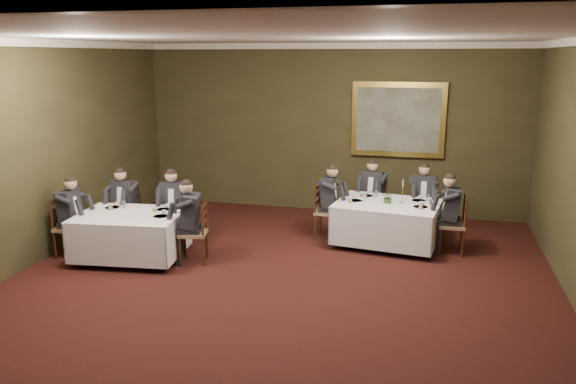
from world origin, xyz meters
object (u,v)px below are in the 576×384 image
at_px(table_second, 131,233).
at_px(candlestick, 402,194).
at_px(chair_main_endright, 452,237).
at_px(diner_sec_endright, 193,232).
at_px(diner_main_backleft, 373,202).
at_px(chair_sec_backleft, 127,226).
at_px(diner_main_endleft, 327,210).
at_px(diner_main_backright, 422,207).
at_px(chair_main_endleft, 326,222).
at_px(diner_main_endright, 452,224).
at_px(chair_main_backleft, 372,213).
at_px(chair_main_backright, 422,219).
at_px(chair_sec_backright, 175,228).
at_px(chair_sec_endright, 194,245).
at_px(diner_sec_endleft, 70,226).
at_px(chair_sec_endleft, 70,239).
at_px(diner_sec_backleft, 126,214).
at_px(painting, 398,120).
at_px(centerpiece, 388,196).
at_px(table_main, 387,220).
at_px(diner_sec_backright, 174,216).

height_order(table_second, candlestick, candlestick).
relative_size(chair_main_endright, diner_sec_endright, 0.74).
height_order(diner_main_backleft, chair_main_endright, diner_main_backleft).
bearing_deg(chair_sec_backleft, candlestick, -165.44).
height_order(diner_main_endleft, candlestick, diner_main_endleft).
distance_m(diner_main_backright, candlestick, 0.93).
xyz_separation_m(chair_main_endleft, diner_main_endright, (2.19, -0.29, 0.23)).
relative_size(diner_main_backleft, candlestick, 3.15).
bearing_deg(chair_main_endright, chair_main_backleft, 51.97).
bearing_deg(diner_sec_endright, chair_sec_backleft, 53.61).
bearing_deg(chair_main_backright, diner_sec_endright, 32.12).
xyz_separation_m(chair_sec_backright, chair_sec_endright, (0.71, -0.78, 0.00)).
xyz_separation_m(chair_main_backleft, diner_main_backright, (0.93, -0.13, 0.23)).
bearing_deg(candlestick, chair_sec_endright, -152.14).
relative_size(diner_main_backright, diner_main_endleft, 1.00).
xyz_separation_m(chair_main_backleft, diner_sec_endleft, (-4.68, -2.82, 0.23)).
distance_m(chair_sec_backright, chair_sec_endleft, 1.74).
bearing_deg(chair_main_backleft, diner_main_backright, -172.87).
height_order(chair_main_endleft, diner_sec_backleft, diner_sec_backleft).
xyz_separation_m(chair_main_backleft, chair_sec_backright, (-3.29, -1.80, 0.00)).
xyz_separation_m(diner_main_endleft, painting, (1.09, 1.82, 1.48)).
height_order(table_second, chair_main_backleft, chair_main_backleft).
height_order(chair_main_endleft, diner_main_endright, diner_main_endright).
height_order(diner_sec_backleft, painting, painting).
xyz_separation_m(chair_sec_backleft, painting, (4.53, 2.91, 1.71)).
bearing_deg(diner_sec_backleft, centerpiece, -165.65).
distance_m(chair_main_endleft, diner_sec_endright, 2.57).
bearing_deg(table_second, chair_main_endleft, 33.30).
xyz_separation_m(table_main, diner_main_endleft, (-1.09, 0.14, 0.06)).
xyz_separation_m(diner_main_endleft, chair_sec_endleft, (-3.95, -2.02, -0.23)).
bearing_deg(centerpiece, table_main, 108.81).
relative_size(chair_main_endleft, chair_main_endright, 1.00).
bearing_deg(table_second, chair_main_endright, 17.53).
xyz_separation_m(chair_main_endright, centerpiece, (-1.09, 0.12, 0.60)).
xyz_separation_m(centerpiece, painting, (-0.01, 1.99, 1.10)).
distance_m(diner_sec_backright, diner_sec_endleft, 1.72).
height_order(chair_sec_backright, diner_sec_endright, diner_sec_endright).
height_order(chair_sec_backleft, chair_sec_backright, same).
bearing_deg(diner_sec_backright, diner_main_endleft, -168.58).
relative_size(table_second, diner_sec_backleft, 1.35).
bearing_deg(chair_main_backright, chair_sec_endleft, 22.93).
bearing_deg(chair_sec_endright, diner_main_endright, -82.97).
relative_size(table_second, diner_main_backright, 1.35).
relative_size(table_main, chair_main_endleft, 1.91).
bearing_deg(diner_sec_endleft, chair_sec_backright, 121.16).
xyz_separation_m(table_main, chair_main_endright, (1.10, -0.14, -0.17)).
bearing_deg(diner_sec_backleft, chair_sec_endright, 160.11).
distance_m(diner_main_endright, chair_sec_endright, 4.29).
height_order(table_second, diner_sec_endright, diner_sec_endright).
relative_size(chair_main_endright, chair_sec_backright, 1.00).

